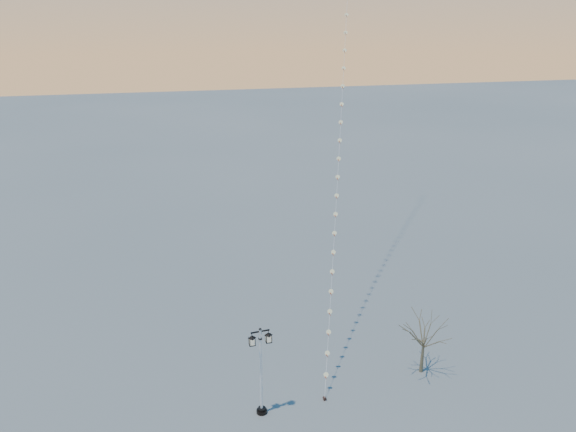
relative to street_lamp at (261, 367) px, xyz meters
name	(u,v)px	position (x,y,z in m)	size (l,w,h in m)	color
ground	(289,409)	(1.55, -0.13, -2.98)	(300.00, 300.00, 0.00)	#5E6060
street_lamp	(261,367)	(0.00, 0.00, 0.00)	(1.37, 0.60, 5.39)	black
bare_tree	(424,335)	(10.29, 1.21, -0.35)	(2.28, 2.28, 3.79)	brown
kite_train	(346,16)	(9.67, 15.18, 17.76)	(12.55, 30.67, 41.70)	black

